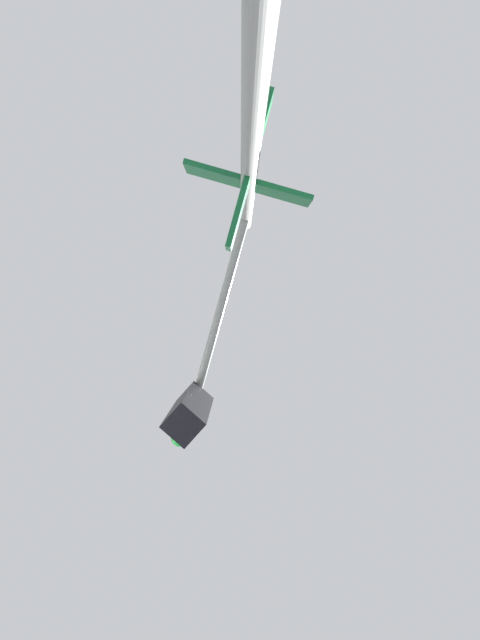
# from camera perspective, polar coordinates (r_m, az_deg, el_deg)

# --- Properties ---
(traffic_signal_near) EXTENTS (1.50, 2.53, 5.42)m
(traffic_signal_near) POSITION_cam_1_polar(r_m,az_deg,el_deg) (2.46, -4.41, 3.00)
(traffic_signal_near) COLOR slate
(traffic_signal_near) RESTS_ON ground_plane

